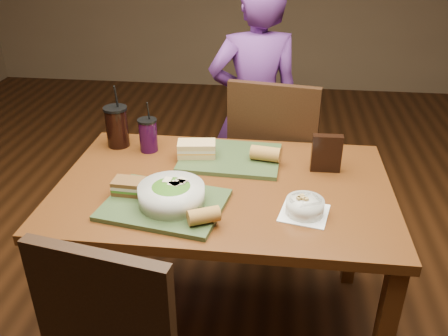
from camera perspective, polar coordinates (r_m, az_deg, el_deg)
The scene contains 15 objects.
ground at distance 2.33m, azimuth -0.00°, elevation -18.12°, with size 6.00×6.00×0.00m, color #381C0B.
dining_table at distance 1.91m, azimuth -0.00°, elevation -4.26°, with size 1.30×0.85×0.75m.
chair_far at distance 2.47m, azimuth 5.62°, elevation 0.88°, with size 0.50×0.50×1.00m.
diner at distance 2.72m, azimuth 3.69°, elevation 7.20°, with size 0.52×0.34×1.43m, color #5D2B77.
tray_near at distance 1.73m, azimuth -7.17°, elevation -4.39°, with size 0.42×0.32×0.02m, color #324423.
tray_far at distance 2.04m, azimuth 0.78°, elevation 1.26°, with size 0.42×0.32×0.02m, color #324423.
salad_bowl at distance 1.69m, azimuth -6.33°, elevation -3.06°, with size 0.24×0.24×0.08m.
soup_bowl at distance 1.69m, azimuth 9.69°, elevation -4.56°, with size 0.19×0.19×0.07m.
sandwich_near at distance 1.79m, azimuth -11.38°, elevation -2.17°, with size 0.12×0.08×0.05m.
sandwich_far at distance 2.03m, azimuth -3.31°, elevation 2.31°, with size 0.17×0.11×0.06m.
baguette_near at distance 1.59m, azimuth -2.45°, elevation -5.76°, with size 0.05×0.05×0.11m, color #AD7533.
baguette_far at distance 1.99m, azimuth 5.01°, elevation 1.74°, with size 0.06×0.06×0.12m, color #AD7533.
cup_cola at distance 2.19m, azimuth -12.75°, elevation 4.91°, with size 0.11×0.11×0.29m.
cup_berry at distance 2.12m, azimuth -9.11°, elevation 3.96°, with size 0.08×0.08×0.23m.
chip_bag at distance 1.96m, azimuth 12.22°, elevation 1.74°, with size 0.12×0.04×0.16m, color black.
Camera 1 is at (0.19, -1.60, 1.68)m, focal length 38.00 mm.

